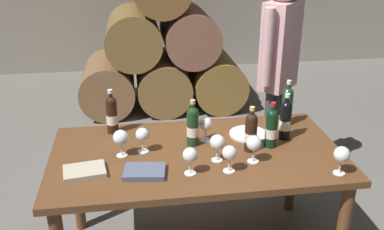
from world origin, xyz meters
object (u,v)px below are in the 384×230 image
Objects in this scene: wine_bottle_1 at (251,132)px; wine_glass_0 at (217,143)px; wine_bottle_5 at (287,106)px; wine_bottle_0 at (271,128)px; wine_bottle_4 at (193,126)px; wine_glass_2 at (121,138)px; wine_bottle_2 at (285,119)px; wine_glass_4 at (206,124)px; sommelier_presenting at (279,63)px; serving_plate at (248,134)px; wine_glass_5 at (229,154)px; wine_glass_6 at (190,156)px; dining_table at (197,165)px; wine_glass_1 at (254,144)px; wine_glass_3 at (142,135)px; tasting_notebook at (145,172)px; leather_ledger at (85,171)px; wine_glass_7 at (342,155)px; wine_bottle_3 at (112,114)px.

wine_bottle_1 reaches higher than wine_glass_0.
wine_bottle_1 is 0.46m from wine_bottle_5.
wine_bottle_0 is 0.97× the size of wine_bottle_4.
wine_glass_2 is (-0.42, -0.08, -0.01)m from wine_bottle_4.
wine_glass_4 is (-0.49, 0.04, -0.02)m from wine_bottle_2.
wine_bottle_0 is 0.92× the size of wine_bottle_5.
wine_bottle_0 is 0.81m from sommelier_presenting.
wine_bottle_1 is 0.23m from serving_plate.
serving_plate is (0.28, 0.04, -0.10)m from wine_glass_4.
wine_glass_6 is at bearing 178.23° from wine_glass_5.
wine_bottle_2 is 0.69m from sommelier_presenting.
wine_bottle_4 reaches higher than wine_glass_0.
wine_glass_2 is 0.09× the size of sommelier_presenting.
wine_glass_2 is (-0.44, 0.02, 0.21)m from dining_table.
wine_bottle_0 reaches higher than wine_bottle_1.
wine_bottle_1 is 0.94× the size of wine_bottle_2.
sommelier_presenting is at bearing 79.32° from wine_bottle_5.
wine_glass_2 is at bearing 177.80° from dining_table.
wine_bottle_1 is at bearing 82.04° from wine_glass_1.
wine_bottle_4 is at bearing 9.30° from wine_glass_3.
dining_table is 0.48m from wine_glass_2.
wine_bottle_0 is at bearing 47.65° from wine_glass_1.
serving_plate is at bearing 48.06° from wine_glass_0.
tasting_notebook is (-0.76, -0.21, -0.11)m from wine_bottle_0.
wine_bottle_1 is 0.35m from wine_bottle_4.
sommelier_presenting is at bearing 25.03° from leather_ledger.
serving_plate is at bearing 12.02° from wine_bottle_4.
wine_glass_7 is at bearing -38.86° from wine_bottle_1.
wine_glass_0 is 0.20m from wine_glass_1.
wine_bottle_1 is 0.63m from wine_glass_3.
wine_glass_0 is 0.66m from wine_glass_7.
wine_glass_6 is at bearing -34.72° from wine_glass_2.
sommelier_presenting is at bearing 69.04° from wine_bottle_0.
wine_glass_4 is at bearing 142.94° from wine_glass_7.
wine_bottle_5 is 1.90× the size of wine_glass_2.
wine_glass_4 is 0.09× the size of sommelier_presenting.
wine_bottle_4 is at bearing -154.53° from wine_glass_4.
wine_glass_5 is 0.09× the size of sommelier_presenting.
wine_glass_1 is (-0.15, -0.17, -0.01)m from wine_bottle_0.
leather_ledger is (-0.32, -0.20, -0.09)m from wine_glass_3.
wine_glass_3 reaches higher than leather_ledger.
wine_glass_3 is 1.00× the size of wine_glass_6.
leather_ledger is (-0.32, 0.05, 0.00)m from tasting_notebook.
serving_plate is (0.04, 0.20, -0.11)m from wine_bottle_1.
wine_glass_1 reaches higher than dining_table.
wine_glass_3 is (0.12, 0.03, -0.01)m from wine_glass_2.
wine_bottle_4 reaches higher than tasting_notebook.
wine_bottle_2 is at bearing -12.76° from wine_bottle_3.
wine_glass_2 is 1.39m from sommelier_presenting.
wine_bottle_5 is at bearing 11.03° from leather_ledger.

